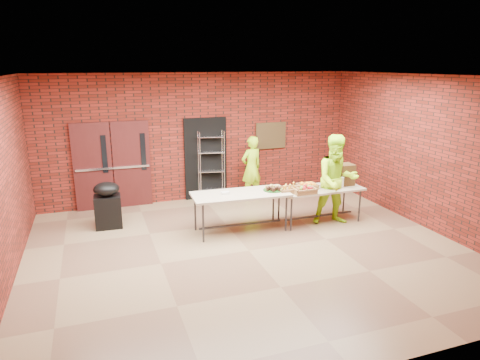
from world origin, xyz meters
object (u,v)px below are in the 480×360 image
covered_grill (108,205)px  volunteer_man (337,180)px  wire_rack (211,166)px  coffee_dispenser (345,174)px  table_right (320,191)px  volunteer_woman (251,168)px  table_left (241,196)px

covered_grill → volunteer_man: size_ratio=0.51×
wire_rack → coffee_dispenser: bearing=-30.9°
wire_rack → table_right: wire_rack is taller
wire_rack → volunteer_woman: wire_rack is taller
table_right → covered_grill: (-4.43, 1.19, -0.21)m
coffee_dispenser → volunteer_man: 0.46m
table_left → volunteer_woman: size_ratio=1.24×
table_right → volunteer_woman: volunteer_woman is taller
covered_grill → volunteer_woman: bearing=16.1°
coffee_dispenser → covered_grill: coffee_dispenser is taller
volunteer_woman → coffee_dispenser: bearing=110.9°
volunteer_woman → volunteer_man: size_ratio=0.84×
coffee_dispenser → volunteer_man: (-0.38, -0.27, -0.03)m
wire_rack → volunteer_woman: size_ratio=1.08×
table_left → table_right: bearing=1.2°
wire_rack → volunteer_man: bearing=-38.8°
wire_rack → table_left: 2.32m
table_left → covered_grill: size_ratio=2.05×
wire_rack → volunteer_man: 3.31m
covered_grill → volunteer_man: (4.71, -1.39, 0.48)m
volunteer_woman → volunteer_man: (1.11, -2.25, 0.16)m
volunteer_man → volunteer_woman: bearing=128.8°
table_left → coffee_dispenser: size_ratio=4.33×
wire_rack → table_left: (-0.03, -2.32, -0.13)m
table_left → table_right: 1.83m
volunteer_woman → volunteer_man: volunteer_man is taller
wire_rack → covered_grill: wire_rack is taller
wire_rack → table_left: wire_rack is taller
table_left → volunteer_man: 2.13m
coffee_dispenser → volunteer_woman: bearing=126.9°
coffee_dispenser → wire_rack: bearing=136.8°
table_right → coffee_dispenser: 0.72m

